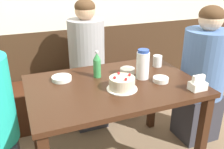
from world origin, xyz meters
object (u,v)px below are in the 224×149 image
(bench_seat, at_px, (84,97))
(person_grey_tee, at_px, (202,77))
(napkin_holder, at_px, (198,84))
(glass_water_tall, at_px, (157,61))
(bowl_soup_white, at_px, (127,71))
(bowl_side_dish, at_px, (161,80))
(soju_bottle, at_px, (97,65))
(birthday_cake, at_px, (122,83))
(water_pitcher, at_px, (143,64))
(bowl_rice_small, at_px, (62,78))
(person_teal_shirt, at_px, (87,69))

(bench_seat, bearing_deg, person_grey_tee, -41.61)
(napkin_holder, bearing_deg, glass_water_tall, 92.13)
(bowl_soup_white, bearing_deg, bowl_side_dish, -55.03)
(soju_bottle, distance_m, bowl_soup_white, 0.25)
(person_grey_tee, bearing_deg, bowl_side_dish, 16.45)
(birthday_cake, xyz_separation_m, soju_bottle, (-0.09, 0.26, 0.05))
(soju_bottle, bearing_deg, bowl_side_dish, -32.46)
(glass_water_tall, bearing_deg, water_pitcher, -143.94)
(bowl_rice_small, bearing_deg, birthday_cake, -40.53)
(soju_bottle, xyz_separation_m, napkin_holder, (0.56, -0.46, -0.06))
(bowl_soup_white, distance_m, glass_water_tall, 0.31)
(napkin_holder, bearing_deg, bowl_soup_white, 126.37)
(bench_seat, bearing_deg, glass_water_tall, -53.76)
(birthday_cake, relative_size, napkin_holder, 1.92)
(glass_water_tall, distance_m, person_teal_shirt, 0.70)
(soju_bottle, relative_size, bowl_side_dish, 1.81)
(water_pitcher, bearing_deg, glass_water_tall, 36.06)
(water_pitcher, bearing_deg, bowl_rice_small, 162.03)
(bowl_soup_white, xyz_separation_m, bowl_rice_small, (-0.50, 0.07, -0.01))
(bench_seat, xyz_separation_m, person_grey_tee, (0.87, -0.77, 0.40))
(birthday_cake, height_order, water_pitcher, water_pitcher)
(napkin_holder, bearing_deg, person_grey_tee, 44.21)
(napkin_holder, bearing_deg, birthday_cake, 157.13)
(bowl_side_dish, relative_size, person_grey_tee, 0.09)
(bowl_side_dish, distance_m, glass_water_tall, 0.32)
(water_pitcher, distance_m, bowl_side_dish, 0.17)
(bowl_soup_white, distance_m, person_grey_tee, 0.71)
(bowl_rice_small, distance_m, glass_water_tall, 0.81)
(glass_water_tall, distance_m, person_grey_tee, 0.44)
(birthday_cake, distance_m, bowl_rice_small, 0.46)
(soju_bottle, bearing_deg, person_grey_tee, -5.92)
(water_pitcher, height_order, glass_water_tall, water_pitcher)
(water_pitcher, relative_size, soju_bottle, 1.08)
(person_teal_shirt, bearing_deg, bowl_side_dish, 23.57)
(bowl_soup_white, distance_m, person_teal_shirt, 0.58)
(bowl_side_dish, relative_size, person_teal_shirt, 0.09)
(birthday_cake, xyz_separation_m, water_pitcher, (0.22, 0.12, 0.07))
(water_pitcher, bearing_deg, person_grey_tee, 4.43)
(soju_bottle, bearing_deg, bowl_rice_small, 171.49)
(bowl_soup_white, relative_size, person_teal_shirt, 0.09)
(bowl_rice_small, distance_m, person_teal_shirt, 0.59)
(person_teal_shirt, relative_size, person_grey_tee, 1.02)
(birthday_cake, xyz_separation_m, person_teal_shirt, (-0.02, 0.77, -0.17))
(person_teal_shirt, bearing_deg, bowl_soup_white, 17.91)
(bowl_rice_small, relative_size, person_teal_shirt, 0.12)
(soju_bottle, height_order, bowl_rice_small, soju_bottle)
(bowl_rice_small, bearing_deg, bowl_side_dish, -23.89)
(bench_seat, relative_size, birthday_cake, 8.83)
(bowl_soup_white, xyz_separation_m, bowl_side_dish, (0.16, -0.23, -0.01))
(bowl_soup_white, bearing_deg, person_teal_shirt, 107.91)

